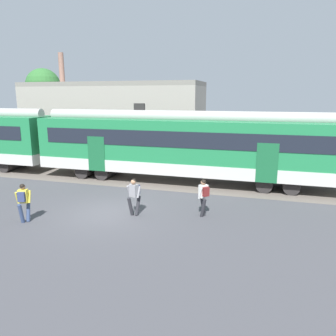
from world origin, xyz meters
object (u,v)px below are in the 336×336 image
commuter_train (59,140)px  pedestrian_grey (134,194)px  pedestrian_white (204,195)px  pedestrian_yellow (23,200)px

commuter_train → pedestrian_grey: 10.14m
commuter_train → pedestrian_white: commuter_train is taller
commuter_train → pedestrian_grey: bearing=-38.0°
commuter_train → pedestrian_white: 12.23m
pedestrian_grey → pedestrian_white: (2.94, 0.73, 0.00)m
pedestrian_yellow → pedestrian_white: same height
pedestrian_grey → pedestrian_white: size_ratio=1.00×
commuter_train → pedestrian_yellow: commuter_train is taller
commuter_train → pedestrian_yellow: size_ratio=22.83×
pedestrian_yellow → pedestrian_grey: (4.06, 2.10, 0.00)m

